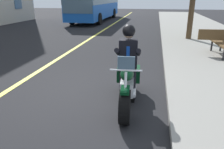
% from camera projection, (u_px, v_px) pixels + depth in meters
% --- Properties ---
extents(ground_plane, '(80.00, 80.00, 0.00)m').
position_uv_depth(ground_plane, '(84.00, 94.00, 5.54)').
color(ground_plane, black).
extents(lane_center_stripe, '(60.00, 0.16, 0.01)m').
position_uv_depth(lane_center_stripe, '(12.00, 88.00, 5.89)').
color(lane_center_stripe, '#E5DB4C').
rests_on(lane_center_stripe, ground_plane).
extents(motorcycle_main, '(2.22, 0.69, 1.26)m').
position_uv_depth(motorcycle_main, '(127.00, 84.00, 4.94)').
color(motorcycle_main, black).
rests_on(motorcycle_main, ground_plane).
extents(rider_main, '(0.65, 0.58, 1.74)m').
position_uv_depth(rider_main, '(128.00, 57.00, 4.93)').
color(rider_main, black).
rests_on(rider_main, ground_plane).
extents(bus_near, '(11.05, 2.70, 3.30)m').
position_uv_depth(bus_near, '(96.00, 1.00, 21.78)').
color(bus_near, blue).
rests_on(bus_near, ground_plane).
extents(bench_sidewalk, '(1.83, 1.80, 0.95)m').
position_uv_depth(bench_sidewalk, '(223.00, 40.00, 8.48)').
color(bench_sidewalk, brown).
rests_on(bench_sidewalk, sidewalk_curb).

